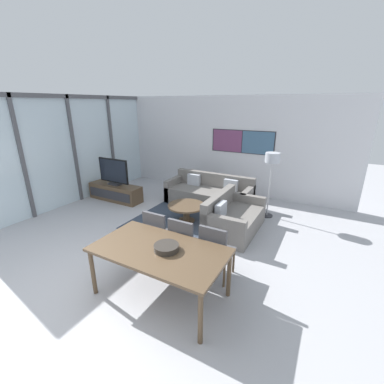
% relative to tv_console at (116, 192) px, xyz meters
% --- Properties ---
extents(ground_plane, '(24.00, 24.00, 0.00)m').
position_rel_tv_console_xyz_m(ground_plane, '(2.26, -3.14, -0.22)').
color(ground_plane, '#B2B2B7').
extents(wall_back, '(7.36, 0.09, 2.80)m').
position_rel_tv_console_xyz_m(wall_back, '(2.27, 2.24, 1.18)').
color(wall_back, silver).
rests_on(wall_back, ground_plane).
extents(window_wall_left, '(0.07, 5.39, 2.80)m').
position_rel_tv_console_xyz_m(window_wall_left, '(-0.92, -0.45, 1.31)').
color(window_wall_left, silver).
rests_on(window_wall_left, ground_plane).
extents(area_rug, '(2.34, 2.14, 0.01)m').
position_rel_tv_console_xyz_m(area_rug, '(2.43, -0.25, -0.22)').
color(area_rug, '#333D4C').
rests_on(area_rug, ground_plane).
extents(tv_console, '(1.59, 0.47, 0.45)m').
position_rel_tv_console_xyz_m(tv_console, '(0.00, 0.00, 0.00)').
color(tv_console, brown).
rests_on(tv_console, ground_plane).
extents(television, '(0.99, 0.20, 0.73)m').
position_rel_tv_console_xyz_m(television, '(0.00, 0.00, 0.58)').
color(television, '#2D2D33').
rests_on(television, tv_console).
extents(sofa_main, '(2.26, 0.90, 0.78)m').
position_rel_tv_console_xyz_m(sofa_main, '(2.43, 1.02, 0.04)').
color(sofa_main, slate).
rests_on(sofa_main, ground_plane).
extents(sofa_side, '(0.90, 1.53, 0.78)m').
position_rel_tv_console_xyz_m(sofa_side, '(3.49, -0.17, 0.04)').
color(sofa_side, slate).
rests_on(sofa_side, ground_plane).
extents(coffee_table, '(0.84, 0.84, 0.40)m').
position_rel_tv_console_xyz_m(coffee_table, '(2.43, -0.25, 0.08)').
color(coffee_table, brown).
rests_on(coffee_table, ground_plane).
extents(dining_table, '(1.81, 0.99, 0.74)m').
position_rel_tv_console_xyz_m(dining_table, '(3.32, -2.50, 0.45)').
color(dining_table, brown).
rests_on(dining_table, ground_plane).
extents(dining_chair_left, '(0.46, 0.46, 0.92)m').
position_rel_tv_console_xyz_m(dining_chair_left, '(2.79, -1.80, 0.28)').
color(dining_chair_left, '#4C4C51').
rests_on(dining_chair_left, ground_plane).
extents(dining_chair_centre, '(0.46, 0.46, 0.92)m').
position_rel_tv_console_xyz_m(dining_chair_centre, '(3.32, -1.84, 0.28)').
color(dining_chair_centre, '#4C4C51').
rests_on(dining_chair_centre, ground_plane).
extents(dining_chair_right, '(0.46, 0.46, 0.92)m').
position_rel_tv_console_xyz_m(dining_chair_right, '(3.84, -1.81, 0.28)').
color(dining_chair_right, '#4C4C51').
rests_on(dining_chair_right, ground_plane).
extents(fruit_bowl, '(0.33, 0.33, 0.08)m').
position_rel_tv_console_xyz_m(fruit_bowl, '(3.42, -2.48, 0.56)').
color(fruit_bowl, '#332D28').
rests_on(fruit_bowl, dining_table).
extents(floor_lamp, '(0.32, 0.32, 1.54)m').
position_rel_tv_console_xyz_m(floor_lamp, '(3.99, 0.94, 1.07)').
color(floor_lamp, '#2D2D33').
rests_on(floor_lamp, ground_plane).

